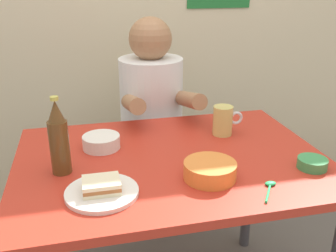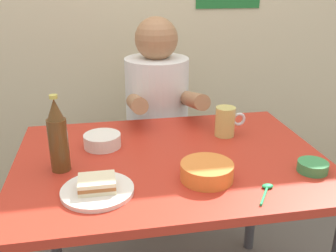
% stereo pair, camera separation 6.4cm
% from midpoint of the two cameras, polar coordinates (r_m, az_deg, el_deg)
% --- Properties ---
extents(dining_table, '(1.10, 0.80, 0.74)m').
position_cam_midpoint_polar(dining_table, '(1.42, 1.68, -8.02)').
color(dining_table, '#B72D1E').
rests_on(dining_table, ground).
extents(stool, '(0.34, 0.34, 0.45)m').
position_cam_midpoint_polar(stool, '(2.11, -0.66, -6.63)').
color(stool, '#4C4C51').
rests_on(stool, ground).
extents(person_seated, '(0.33, 0.56, 0.72)m').
position_cam_midpoint_polar(person_seated, '(1.94, -0.66, 4.11)').
color(person_seated, white).
rests_on(person_seated, stool).
extents(plate_orange, '(0.22, 0.22, 0.01)m').
position_cam_midpoint_polar(plate_orange, '(1.17, -8.93, -9.54)').
color(plate_orange, silver).
rests_on(plate_orange, dining_table).
extents(sandwich, '(0.11, 0.09, 0.04)m').
position_cam_midpoint_polar(sandwich, '(1.16, -9.00, -8.48)').
color(sandwich, beige).
rests_on(sandwich, plate_orange).
extents(beer_mug, '(0.13, 0.08, 0.12)m').
position_cam_midpoint_polar(beer_mug, '(1.56, 9.79, 0.67)').
color(beer_mug, '#D1BC66').
rests_on(beer_mug, dining_table).
extents(beer_bottle, '(0.06, 0.06, 0.26)m').
position_cam_midpoint_polar(beer_bottle, '(1.28, -14.76, -1.62)').
color(beer_bottle, '#593819').
rests_on(beer_bottle, dining_table).
extents(rice_bowl_white, '(0.14, 0.14, 0.05)m').
position_cam_midpoint_polar(rice_bowl_white, '(1.46, -8.56, -2.09)').
color(rice_bowl_white, silver).
rests_on(rice_bowl_white, dining_table).
extents(dip_bowl_green, '(0.10, 0.10, 0.03)m').
position_cam_midpoint_polar(dip_bowl_green, '(1.37, 22.09, -5.60)').
color(dip_bowl_green, '#388C4C').
rests_on(dip_bowl_green, dining_table).
extents(soup_bowl_orange, '(0.17, 0.17, 0.05)m').
position_cam_midpoint_polar(soup_bowl_orange, '(1.23, 7.34, -6.64)').
color(soup_bowl_orange, orange).
rests_on(soup_bowl_orange, dining_table).
extents(spoon, '(0.08, 0.11, 0.01)m').
position_cam_midpoint_polar(spoon, '(1.21, 15.98, -9.17)').
color(spoon, '#26A559').
rests_on(spoon, dining_table).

